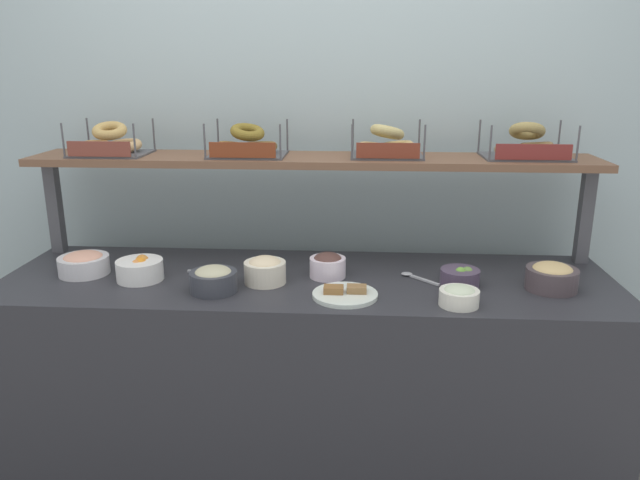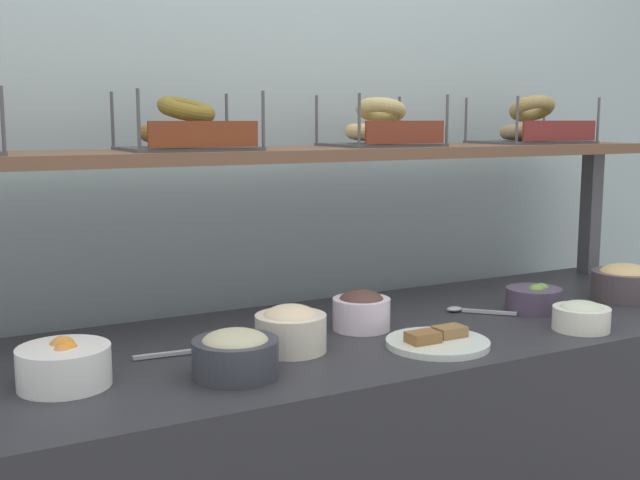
{
  "view_description": "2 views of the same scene",
  "coord_description": "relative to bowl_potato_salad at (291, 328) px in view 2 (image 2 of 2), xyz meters",
  "views": [
    {
      "loc": [
        0.2,
        -2.19,
        1.64
      ],
      "look_at": [
        0.05,
        0.01,
        1.0
      ],
      "focal_mm": 33.99,
      "sensor_mm": 36.0,
      "label": 1
    },
    {
      "loc": [
        -0.9,
        -1.56,
        1.35
      ],
      "look_at": [
        -0.04,
        0.01,
        1.08
      ],
      "focal_mm": 44.22,
      "sensor_mm": 36.0,
      "label": 2
    }
  ],
  "objects": [
    {
      "name": "bagel_basket_cinnamon_raisin",
      "position": [
        -0.11,
        0.33,
        0.42
      ],
      "size": [
        0.31,
        0.25,
        0.14
      ],
      "color": "#4C4C51",
      "rests_on": "upper_shelf"
    },
    {
      "name": "bagel_basket_everything",
      "position": [
        1.01,
        0.35,
        0.43
      ],
      "size": [
        0.34,
        0.25,
        0.15
      ],
      "color": "#4C4C51",
      "rests_on": "upper_shelf"
    },
    {
      "name": "back_wall",
      "position": [
        0.15,
        0.62,
        0.3
      ],
      "size": [
        3.55,
        0.06,
        2.4
      ],
      "primitive_type": "cube",
      "color": "#A6BABC",
      "rests_on": "ground_plane"
    },
    {
      "name": "bowl_tuna_salad",
      "position": [
        -0.17,
        -0.1,
        -0.0
      ],
      "size": [
        0.17,
        0.17,
        0.09
      ],
      "color": "#373941",
      "rests_on": "deli_counter"
    },
    {
      "name": "bowl_hummus",
      "position": [
        1.05,
        0.0,
        -0.0
      ],
      "size": [
        0.19,
        0.19,
        0.1
      ],
      "color": "#4D4145",
      "rests_on": "deli_counter"
    },
    {
      "name": "shelf_riser_right",
      "position": [
        1.27,
        0.34,
        0.15
      ],
      "size": [
        0.05,
        0.05,
        0.4
      ],
      "primitive_type": "cube",
      "color": "#4C4C51",
      "rests_on": "deli_counter"
    },
    {
      "name": "serving_plate_white",
      "position": [
        0.3,
        -0.13,
        -0.04
      ],
      "size": [
        0.23,
        0.23,
        0.04
      ],
      "color": "white",
      "rests_on": "deli_counter"
    },
    {
      "name": "bowl_potato_salad",
      "position": [
        0.0,
        0.0,
        0.0
      ],
      "size": [
        0.16,
        0.16,
        0.1
      ],
      "color": "#EDE2C8",
      "rests_on": "deli_counter"
    },
    {
      "name": "bowl_veggie_mix",
      "position": [
        0.73,
        0.02,
        -0.02
      ],
      "size": [
        0.15,
        0.15,
        0.07
      ],
      "color": "#4F3F56",
      "rests_on": "deli_counter"
    },
    {
      "name": "serving_spoon_near_plate",
      "position": [
        0.57,
        0.08,
        -0.04
      ],
      "size": [
        0.14,
        0.13,
        0.01
      ],
      "color": "#B7B7BC",
      "rests_on": "deli_counter"
    },
    {
      "name": "bowl_scallion_spread",
      "position": [
        0.69,
        -0.18,
        -0.02
      ],
      "size": [
        0.14,
        0.14,
        0.07
      ],
      "color": "white",
      "rests_on": "deli_counter"
    },
    {
      "name": "bagel_basket_plain",
      "position": [
        0.45,
        0.35,
        0.43
      ],
      "size": [
        0.29,
        0.25,
        0.14
      ],
      "color": "#4C4C51",
      "rests_on": "upper_shelf"
    },
    {
      "name": "serving_spoon_by_edge",
      "position": [
        -0.21,
        0.08,
        -0.04
      ],
      "size": [
        0.18,
        0.04,
        0.01
      ],
      "color": "#B7B7BC",
      "rests_on": "deli_counter"
    },
    {
      "name": "bowl_chocolate_spread",
      "position": [
        0.23,
        0.08,
        -0.0
      ],
      "size": [
        0.14,
        0.14,
        0.1
      ],
      "color": "white",
      "rests_on": "deli_counter"
    },
    {
      "name": "bowl_fruit_salad",
      "position": [
        -0.48,
        0.0,
        -0.01
      ],
      "size": [
        0.18,
        0.18,
        0.09
      ],
      "color": "white",
      "rests_on": "deli_counter"
    },
    {
      "name": "upper_shelf",
      "position": [
        0.15,
        0.34,
        0.36
      ],
      "size": [
        2.31,
        0.32,
        0.03
      ],
      "primitive_type": "cube",
      "color": "brown",
      "rests_on": "shelf_riser_left"
    }
  ]
}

